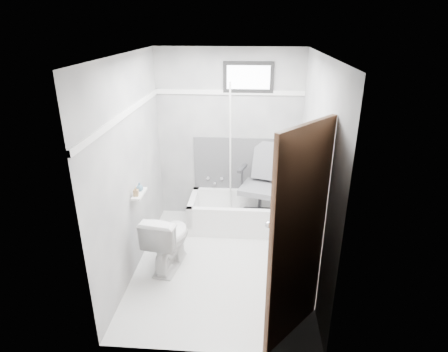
# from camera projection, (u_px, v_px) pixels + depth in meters

# --- Properties ---
(floor) EXTENTS (2.60, 2.60, 0.00)m
(floor) POSITION_uv_depth(u_px,v_px,m) (222.00, 264.00, 4.49)
(floor) COLOR white
(floor) RESTS_ON ground
(ceiling) EXTENTS (2.60, 2.60, 0.00)m
(ceiling) POSITION_uv_depth(u_px,v_px,m) (221.00, 55.00, 3.57)
(ceiling) COLOR silver
(ceiling) RESTS_ON floor
(wall_back) EXTENTS (2.00, 0.02, 2.40)m
(wall_back) POSITION_uv_depth(u_px,v_px,m) (229.00, 137.00, 5.23)
(wall_back) COLOR slate
(wall_back) RESTS_ON floor
(wall_front) EXTENTS (2.00, 0.02, 2.40)m
(wall_front) POSITION_uv_depth(u_px,v_px,m) (208.00, 235.00, 2.83)
(wall_front) COLOR slate
(wall_front) RESTS_ON floor
(wall_left) EXTENTS (0.02, 2.60, 2.40)m
(wall_left) POSITION_uv_depth(u_px,v_px,m) (131.00, 169.00, 4.10)
(wall_left) COLOR slate
(wall_left) RESTS_ON floor
(wall_right) EXTENTS (0.02, 2.60, 2.40)m
(wall_right) POSITION_uv_depth(u_px,v_px,m) (316.00, 174.00, 3.96)
(wall_right) COLOR slate
(wall_right) RESTS_ON floor
(bathtub) EXTENTS (1.50, 0.70, 0.42)m
(bathtub) POSITION_uv_depth(u_px,v_px,m) (243.00, 213.00, 5.25)
(bathtub) COLOR white
(bathtub) RESTS_ON floor
(office_chair) EXTENTS (0.75, 0.75, 1.05)m
(office_chair) POSITION_uv_depth(u_px,v_px,m) (260.00, 183.00, 5.11)
(office_chair) COLOR slate
(office_chair) RESTS_ON bathtub
(toilet) EXTENTS (0.52, 0.78, 0.71)m
(toilet) POSITION_uv_depth(u_px,v_px,m) (168.00, 239.00, 4.34)
(toilet) COLOR white
(toilet) RESTS_ON floor
(door) EXTENTS (0.78, 0.78, 2.00)m
(door) POSITION_uv_depth(u_px,v_px,m) (336.00, 261.00, 2.86)
(door) COLOR brown
(door) RESTS_ON floor
(window) EXTENTS (0.66, 0.04, 0.40)m
(window) POSITION_uv_depth(u_px,v_px,m) (248.00, 77.00, 4.88)
(window) COLOR black
(window) RESTS_ON wall_back
(backerboard) EXTENTS (1.50, 0.02, 0.78)m
(backerboard) POSITION_uv_depth(u_px,v_px,m) (246.00, 164.00, 5.35)
(backerboard) COLOR #4C4C4F
(backerboard) RESTS_ON wall_back
(trim_back) EXTENTS (2.00, 0.02, 0.06)m
(trim_back) POSITION_uv_depth(u_px,v_px,m) (229.00, 92.00, 4.98)
(trim_back) COLOR white
(trim_back) RESTS_ON wall_back
(trim_left) EXTENTS (0.02, 2.60, 0.06)m
(trim_left) POSITION_uv_depth(u_px,v_px,m) (126.00, 113.00, 3.86)
(trim_left) COLOR white
(trim_left) RESTS_ON wall_left
(pole) EXTENTS (0.02, 0.31, 1.93)m
(pole) POSITION_uv_depth(u_px,v_px,m) (230.00, 153.00, 5.06)
(pole) COLOR white
(pole) RESTS_ON bathtub
(shelf) EXTENTS (0.10, 0.32, 0.02)m
(shelf) POSITION_uv_depth(u_px,v_px,m) (139.00, 194.00, 4.21)
(shelf) COLOR white
(shelf) RESTS_ON wall_left
(soap_bottle_a) EXTENTS (0.06, 0.06, 0.12)m
(soap_bottle_a) POSITION_uv_depth(u_px,v_px,m) (136.00, 191.00, 4.11)
(soap_bottle_a) COLOR #9B794D
(soap_bottle_a) RESTS_ON shelf
(soap_bottle_b) EXTENTS (0.11, 0.11, 0.10)m
(soap_bottle_b) POSITION_uv_depth(u_px,v_px,m) (140.00, 187.00, 4.24)
(soap_bottle_b) COLOR slate
(soap_bottle_b) RESTS_ON shelf
(faucet) EXTENTS (0.26, 0.10, 0.16)m
(faucet) POSITION_uv_depth(u_px,v_px,m) (215.00, 180.00, 5.46)
(faucet) COLOR silver
(faucet) RESTS_ON wall_back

